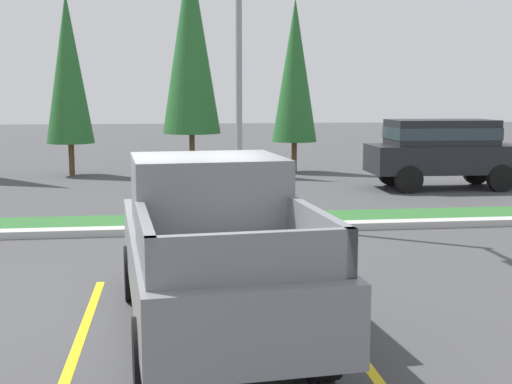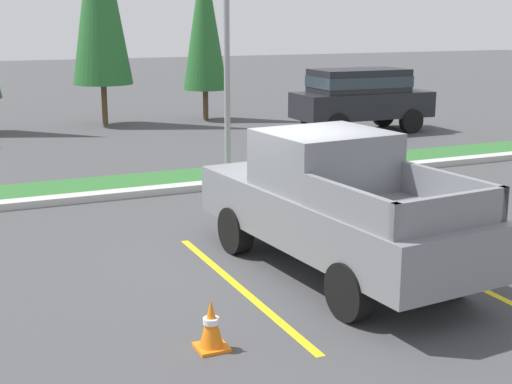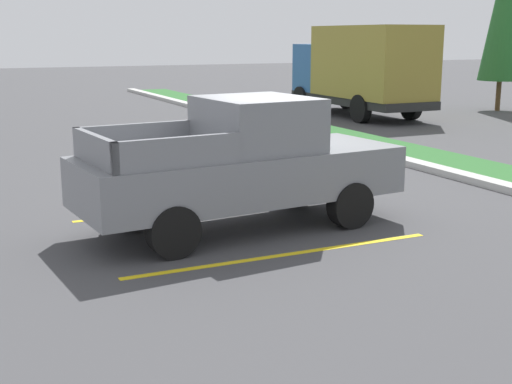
# 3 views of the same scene
# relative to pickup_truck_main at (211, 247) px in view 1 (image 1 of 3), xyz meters

# --- Properties ---
(ground_plane) EXTENTS (120.00, 120.00, 0.00)m
(ground_plane) POSITION_rel_pickup_truck_main_xyz_m (-0.51, 0.88, -1.04)
(ground_plane) COLOR #424244
(parking_line_near) EXTENTS (0.12, 4.80, 0.01)m
(parking_line_near) POSITION_rel_pickup_truck_main_xyz_m (-1.55, -0.05, -1.04)
(parking_line_near) COLOR yellow
(parking_line_near) RESTS_ON ground
(parking_line_far) EXTENTS (0.12, 4.80, 0.01)m
(parking_line_far) POSITION_rel_pickup_truck_main_xyz_m (1.55, -0.05, -1.04)
(parking_line_far) COLOR yellow
(parking_line_far) RESTS_ON ground
(curb_strip) EXTENTS (56.00, 0.40, 0.15)m
(curb_strip) POSITION_rel_pickup_truck_main_xyz_m (-0.51, 5.88, -0.97)
(curb_strip) COLOR #B2B2AD
(curb_strip) RESTS_ON ground
(grass_median) EXTENTS (56.00, 1.80, 0.06)m
(grass_median) POSITION_rel_pickup_truck_main_xyz_m (-0.51, 6.98, -1.01)
(grass_median) COLOR #2D662D
(grass_median) RESTS_ON ground
(pickup_truck_main) EXTENTS (2.35, 5.37, 2.10)m
(pickup_truck_main) POSITION_rel_pickup_truck_main_xyz_m (0.00, 0.00, 0.00)
(pickup_truck_main) COLOR black
(pickup_truck_main) RESTS_ON ground
(suv_distant) EXTENTS (4.64, 2.03, 2.10)m
(suv_distant) POSITION_rel_pickup_truck_main_xyz_m (7.79, 11.64, 0.20)
(suv_distant) COLOR black
(suv_distant) RESTS_ON ground
(street_light) EXTENTS (0.24, 1.49, 7.40)m
(street_light) POSITION_rel_pickup_truck_main_xyz_m (1.05, 6.64, 3.22)
(street_light) COLOR gray
(street_light) RESTS_ON ground
(cypress_tree_center) EXTENTS (1.66, 1.66, 6.39)m
(cypress_tree_center) POSITION_rel_pickup_truck_main_xyz_m (-3.93, 16.62, 2.72)
(cypress_tree_center) COLOR brown
(cypress_tree_center) RESTS_ON ground
(cypress_tree_right_inner) EXTENTS (2.10, 2.10, 8.09)m
(cypress_tree_right_inner) POSITION_rel_pickup_truck_main_xyz_m (0.36, 16.83, 3.72)
(cypress_tree_right_inner) COLOR brown
(cypress_tree_right_inner) RESTS_ON ground
(cypress_tree_rightmost) EXTENTS (1.64, 1.64, 6.32)m
(cypress_tree_rightmost) POSITION_rel_pickup_truck_main_xyz_m (4.13, 16.63, 2.68)
(cypress_tree_rightmost) COLOR brown
(cypress_tree_rightmost) RESTS_ON ground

